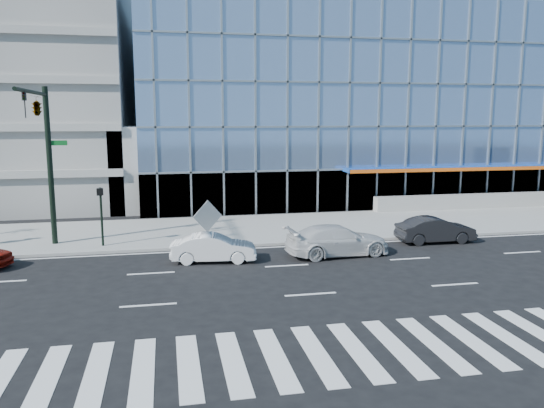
{
  "coord_description": "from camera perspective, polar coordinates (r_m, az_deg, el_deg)",
  "views": [
    {
      "loc": [
        -5.24,
        -22.58,
        6.62
      ],
      "look_at": [
        -0.08,
        3.0,
        2.35
      ],
      "focal_mm": 35.0,
      "sensor_mm": 36.0,
      "label": 1
    }
  ],
  "objects": [
    {
      "name": "tilted_panel",
      "position": [
        30.39,
        -6.95,
        -1.31
      ],
      "size": [
        1.72,
        0.77,
        1.84
      ],
      "primitive_type": "cube",
      "rotation": [
        0.0,
        0.82,
        0.4
      ],
      "color": "#9A9A9A",
      "rests_on": "sidewalk"
    },
    {
      "name": "dark_sedan",
      "position": [
        29.68,
        17.18,
        -2.67
      ],
      "size": [
        4.18,
        1.52,
        1.37
      ],
      "primitive_type": "imported",
      "rotation": [
        0.0,
        0.0,
        1.55
      ],
      "color": "black",
      "rests_on": "ground"
    },
    {
      "name": "sidewalk",
      "position": [
        31.71,
        -1.65,
        -2.63
      ],
      "size": [
        120.0,
        8.0,
        0.15
      ],
      "primitive_type": "cube",
      "color": "gray",
      "rests_on": "ground"
    },
    {
      "name": "white_suv",
      "position": [
        25.95,
        7.04,
        -3.89
      ],
      "size": [
        5.23,
        2.46,
        1.47
      ],
      "primitive_type": "imported",
      "rotation": [
        0.0,
        0.0,
        1.65
      ],
      "color": "silver",
      "rests_on": "ground"
    },
    {
      "name": "ped_signal_post",
      "position": [
        28.07,
        -17.92,
        -0.35
      ],
      "size": [
        0.3,
        0.33,
        3.0
      ],
      "color": "black",
      "rests_on": "sidewalk"
    },
    {
      "name": "ramp_block",
      "position": [
        40.75,
        -12.46,
        3.97
      ],
      "size": [
        6.0,
        8.0,
        6.0
      ],
      "primitive_type": "cube",
      "color": "gray",
      "rests_on": "ground"
    },
    {
      "name": "traffic_signal",
      "position": [
        27.76,
        -23.59,
        7.58
      ],
      "size": [
        1.14,
        5.74,
        8.0
      ],
      "color": "black",
      "rests_on": "sidewalk"
    },
    {
      "name": "ground",
      "position": [
        24.11,
        1.61,
        -6.66
      ],
      "size": [
        160.0,
        160.0,
        0.0
      ],
      "primitive_type": "plane",
      "color": "black",
      "rests_on": "ground"
    },
    {
      "name": "white_sedan",
      "position": [
        24.79,
        -6.3,
        -4.71
      ],
      "size": [
        4.07,
        1.85,
        1.3
      ],
      "primitive_type": "imported",
      "rotation": [
        0.0,
        0.0,
        1.45
      ],
      "color": "white",
      "rests_on": "ground"
    },
    {
      "name": "theatre_building",
      "position": [
        52.26,
        10.35,
        10.1
      ],
      "size": [
        42.0,
        26.0,
        15.0
      ],
      "primitive_type": "cube",
      "color": "#7291BE",
      "rests_on": "ground"
    }
  ]
}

